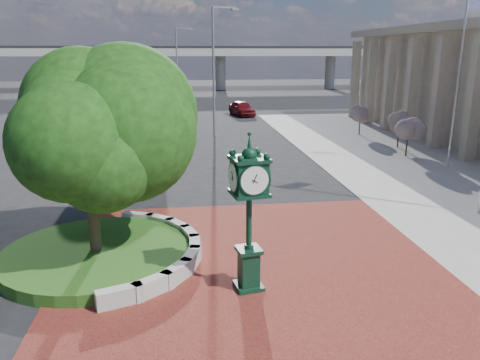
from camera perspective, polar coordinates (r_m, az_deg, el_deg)
name	(u,v)px	position (r m, az deg, el deg)	size (l,w,h in m)	color
ground	(248,253)	(16.13, 0.97, -8.84)	(200.00, 200.00, 0.00)	black
plaza	(252,265)	(15.23, 1.50, -10.30)	(12.00, 12.00, 0.04)	maroon
planter_wall	(167,249)	(15.90, -8.84, -8.34)	(2.96, 6.77, 0.54)	#9E9B93
grass_bed	(97,255)	(16.18, -17.06, -8.71)	(6.10, 6.10, 0.40)	#1B4814
overpass	(190,52)	(84.58, -6.07, 15.26)	(90.00, 12.00, 7.50)	#9E9B93
tree_planter	(87,149)	(15.13, -18.10, 3.59)	(5.20, 5.20, 6.33)	#38281C
tree_street	(153,103)	(32.79, -10.56, 9.22)	(4.40, 4.40, 5.45)	#38281C
post_clock	(249,207)	(12.88, 1.11, -3.37)	(1.07, 1.07, 4.51)	black
parked_car	(242,108)	(50.43, 0.23, 8.75)	(1.85, 4.60, 1.57)	#560C11
flagpole_b	(458,78)	(29.75, 25.08, 11.22)	(1.57, 0.32, 10.12)	silver
street_lamp_near	(216,62)	(37.84, -2.92, 14.18)	(2.16, 0.92, 9.95)	slate
street_lamp_far	(179,62)	(57.45, -7.47, 14.11)	(2.08, 0.51, 9.30)	slate
shrub_near	(408,133)	(32.07, 19.79, 5.47)	(1.20, 1.20, 2.20)	#38281C
shrub_mid	(399,125)	(34.97, 18.84, 6.31)	(1.20, 1.20, 2.20)	#38281C
shrub_far	(360,116)	(39.56, 14.46, 7.61)	(1.20, 1.20, 2.20)	#38281C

